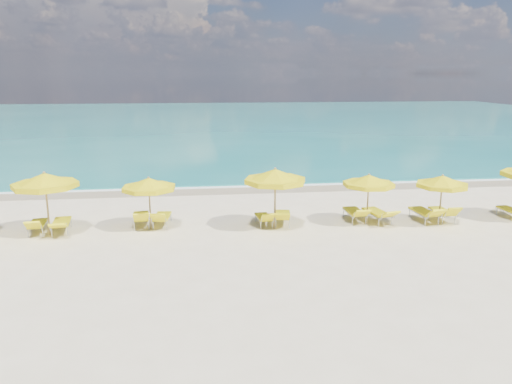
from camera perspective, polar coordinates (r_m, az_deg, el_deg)
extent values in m
plane|color=beige|center=(20.15, 0.52, -4.30)|extent=(120.00, 120.00, 0.00)
cube|color=#13706B|center=(67.36, -4.88, 8.12)|extent=(120.00, 80.00, 0.30)
cube|color=tan|center=(27.25, -1.51, 0.39)|extent=(120.00, 2.60, 0.01)
cube|color=white|center=(28.03, -1.67, 0.76)|extent=(120.00, 1.20, 0.03)
cube|color=white|center=(36.72, -12.36, 3.47)|extent=(14.00, 0.36, 0.05)
cube|color=white|center=(44.72, 6.70, 5.42)|extent=(18.00, 0.30, 0.05)
cylinder|color=#A08450|center=(20.79, -22.75, -1.36)|extent=(0.07, 0.07, 2.41)
cone|color=yellow|center=(20.57, -23.00, 1.36)|extent=(2.71, 2.71, 0.48)
cylinder|color=yellow|center=(20.62, -22.94, 0.72)|extent=(2.73, 2.73, 0.19)
sphere|color=#A08450|center=(20.53, -23.06, 2.04)|extent=(0.11, 0.11, 0.11)
cylinder|color=#A08450|center=(20.32, -12.04, -1.40)|extent=(0.06, 0.06, 2.09)
cone|color=yellow|center=(20.12, -12.16, 1.02)|extent=(2.72, 2.72, 0.42)
cylinder|color=yellow|center=(20.16, -12.14, 0.45)|extent=(2.75, 2.75, 0.17)
sphere|color=#A08450|center=(20.07, -12.19, 1.61)|extent=(0.09, 0.09, 0.09)
cylinder|color=#A08450|center=(19.96, 2.18, -0.89)|extent=(0.08, 0.08, 2.41)
cone|color=yellow|center=(19.73, 2.21, 1.97)|extent=(2.68, 2.68, 0.48)
cylinder|color=yellow|center=(19.78, 2.20, 1.30)|extent=(2.70, 2.70, 0.19)
sphere|color=#A08450|center=(19.69, 2.21, 2.67)|extent=(0.11, 0.11, 0.11)
cylinder|color=#A08450|center=(21.10, 12.65, -0.91)|extent=(0.06, 0.06, 2.06)
cone|color=yellow|center=(20.91, 12.77, 1.39)|extent=(2.68, 2.68, 0.41)
cylinder|color=yellow|center=(20.95, 12.74, 0.85)|extent=(2.71, 2.71, 0.16)
sphere|color=#A08450|center=(20.87, 12.80, 1.96)|extent=(0.09, 0.09, 0.09)
cylinder|color=#A08450|center=(21.86, 20.35, -0.95)|extent=(0.06, 0.06, 2.05)
cone|color=yellow|center=(21.68, 20.53, 1.26)|extent=(2.34, 2.34, 0.41)
cylinder|color=yellow|center=(21.72, 20.49, 0.74)|extent=(2.36, 2.36, 0.16)
sphere|color=#A08450|center=(21.64, 20.58, 1.80)|extent=(0.09, 0.09, 0.09)
cube|color=yellow|center=(21.50, -23.67, -3.31)|extent=(0.71, 1.33, 0.08)
cube|color=yellow|center=(20.63, -24.12, -3.48)|extent=(0.62, 0.58, 0.43)
cube|color=yellow|center=(21.22, -21.34, -3.21)|extent=(0.78, 1.45, 0.09)
cube|color=yellow|center=(20.24, -21.70, -3.60)|extent=(0.69, 0.70, 0.35)
cube|color=yellow|center=(21.10, -12.99, -2.71)|extent=(0.76, 1.44, 0.08)
cube|color=yellow|center=(20.15, -13.00, -2.82)|extent=(0.67, 0.60, 0.50)
cube|color=yellow|center=(20.96, -10.66, -2.76)|extent=(0.71, 1.37, 0.08)
cube|color=yellow|center=(20.06, -11.08, -2.90)|extent=(0.63, 0.57, 0.46)
cube|color=yellow|center=(20.68, 0.86, -2.85)|extent=(0.61, 1.22, 0.07)
cube|color=yellow|center=(19.89, 1.34, -2.92)|extent=(0.56, 0.48, 0.44)
cube|color=yellow|center=(20.85, 3.07, -2.61)|extent=(0.82, 1.41, 0.08)
cube|color=yellow|center=(19.92, 3.06, -2.84)|extent=(0.68, 0.66, 0.42)
cube|color=yellow|center=(21.69, 11.16, -2.18)|extent=(0.62, 1.38, 0.08)
cube|color=yellow|center=(20.78, 11.99, -2.39)|extent=(0.61, 0.59, 0.43)
cube|color=yellow|center=(21.74, 13.60, -2.23)|extent=(0.88, 1.52, 0.09)
cube|color=yellow|center=(20.87, 15.03, -2.48)|extent=(0.74, 0.73, 0.41)
cube|color=yellow|center=(22.37, 18.56, -2.12)|extent=(0.76, 1.48, 0.09)
cube|color=yellow|center=(21.51, 19.92, -2.28)|extent=(0.69, 0.65, 0.46)
cube|color=yellow|center=(22.81, 20.44, -2.05)|extent=(0.60, 1.34, 0.08)
cube|color=yellow|center=(21.99, 21.54, -2.11)|extent=(0.60, 0.52, 0.49)
cube|color=yellow|center=(24.33, 27.08, -1.82)|extent=(0.63, 1.28, 0.08)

